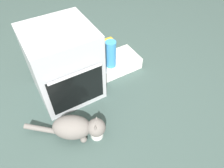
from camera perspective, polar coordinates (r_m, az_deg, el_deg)
ground at (r=1.97m, az=-7.31°, el=-8.86°), size 8.00×8.00×0.00m
oven at (r=1.95m, az=-13.16°, el=5.43°), size 0.58×0.60×0.72m
pantry_cabinet at (r=2.36m, az=1.43°, el=5.93°), size 0.48×0.32×0.13m
food_bowl at (r=1.83m, az=-4.30°, el=-13.60°), size 0.11×0.11×0.07m
cat at (r=1.77m, az=-9.82°, el=-11.73°), size 0.61×0.44×0.23m
juice_carton at (r=2.25m, az=-0.88°, el=9.78°), size 0.09×0.06×0.24m
water_bottle at (r=2.13m, az=-0.35°, el=8.27°), size 0.11×0.11×0.30m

